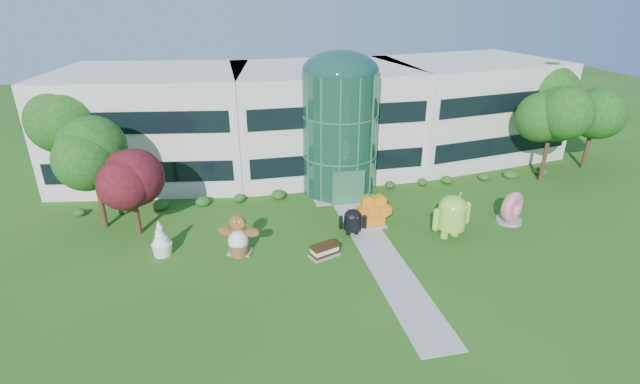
{
  "coord_description": "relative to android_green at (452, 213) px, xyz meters",
  "views": [
    {
      "loc": [
        -9.26,
        -23.0,
        15.71
      ],
      "look_at": [
        -2.92,
        6.0,
        2.6
      ],
      "focal_mm": 26.0,
      "sensor_mm": 36.0,
      "label": 1
    }
  ],
  "objects": [
    {
      "name": "android_black",
      "position": [
        -6.49,
        1.67,
        -0.66
      ],
      "size": [
        2.13,
        1.59,
        2.22
      ],
      "primitive_type": null,
      "rotation": [
        0.0,
        0.0,
        -0.15
      ],
      "color": "black",
      "rests_on": "ground"
    },
    {
      "name": "tree_red",
      "position": [
        -20.96,
        5.03,
        1.23
      ],
      "size": [
        4.0,
        4.0,
        6.0
      ],
      "primitive_type": null,
      "color": "#3F0C14",
      "rests_on": "ground"
    },
    {
      "name": "android_green",
      "position": [
        0.0,
        0.0,
        0.0
      ],
      "size": [
        3.47,
        2.65,
        3.54
      ],
      "primitive_type": null,
      "rotation": [
        0.0,
        0.0,
        0.19
      ],
      "color": "#8DCB41",
      "rests_on": "ground"
    },
    {
      "name": "building",
      "position": [
        -5.46,
        15.53,
        2.88
      ],
      "size": [
        46.0,
        15.0,
        9.3
      ],
      "primitive_type": null,
      "color": "beige",
      "rests_on": "ground"
    },
    {
      "name": "honeycomb",
      "position": [
        -4.76,
        2.46,
        -0.63
      ],
      "size": [
        2.91,
        1.07,
        2.28
      ],
      "primitive_type": null,
      "rotation": [
        0.0,
        0.0,
        -0.01
      ],
      "color": "orange",
      "rests_on": "ground"
    },
    {
      "name": "froyo",
      "position": [
        -19.11,
        1.72,
        -0.58
      ],
      "size": [
        1.64,
        1.64,
        2.38
      ],
      "primitive_type": null,
      "rotation": [
        0.0,
        0.0,
        -0.2
      ],
      "color": "white",
      "rests_on": "ground"
    },
    {
      "name": "ice_cream_sandwich",
      "position": [
        -9.01,
        -0.71,
        -1.35
      ],
      "size": [
        2.1,
        1.54,
        0.84
      ],
      "primitive_type": null,
      "rotation": [
        0.0,
        0.0,
        0.36
      ],
      "color": "black",
      "rests_on": "ground"
    },
    {
      "name": "walkway",
      "position": [
        -5.46,
        -0.47,
        -1.75
      ],
      "size": [
        2.4,
        20.0,
        0.04
      ],
      "primitive_type": "cube",
      "color": "#9E9E93",
      "rests_on": "ground"
    },
    {
      "name": "atrium",
      "position": [
        -5.46,
        9.53,
        3.13
      ],
      "size": [
        6.0,
        6.0,
        9.8
      ],
      "primitive_type": "cylinder",
      "color": "#194738",
      "rests_on": "ground"
    },
    {
      "name": "donut",
      "position": [
        5.22,
        1.02,
        -0.57
      ],
      "size": [
        2.56,
        2.07,
        2.4
      ],
      "primitive_type": null,
      "rotation": [
        0.0,
        0.0,
        0.49
      ],
      "color": "#DA5388",
      "rests_on": "ground"
    },
    {
      "name": "gingerbread",
      "position": [
        -14.26,
        0.91,
        -0.4
      ],
      "size": [
        3.19,
        2.09,
        2.75
      ],
      "primitive_type": null,
      "rotation": [
        0.0,
        0.0,
        -0.35
      ],
      "color": "brown",
      "rests_on": "ground"
    },
    {
      "name": "ground",
      "position": [
        -5.46,
        -2.47,
        -1.77
      ],
      "size": [
        140.0,
        140.0,
        0.0
      ],
      "primitive_type": "plane",
      "color": "#215114",
      "rests_on": "ground"
    },
    {
      "name": "trees_backdrop",
      "position": [
        -5.46,
        10.53,
        2.43
      ],
      "size": [
        52.0,
        8.0,
        8.4
      ],
      "primitive_type": null,
      "color": "#114310",
      "rests_on": "ground"
    },
    {
      "name": "cupcake",
      "position": [
        -14.32,
        0.65,
        -0.93
      ],
      "size": [
        1.73,
        1.73,
        1.68
      ],
      "primitive_type": null,
      "rotation": [
        0.0,
        0.0,
        -0.28
      ],
      "color": "white",
      "rests_on": "ground"
    }
  ]
}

